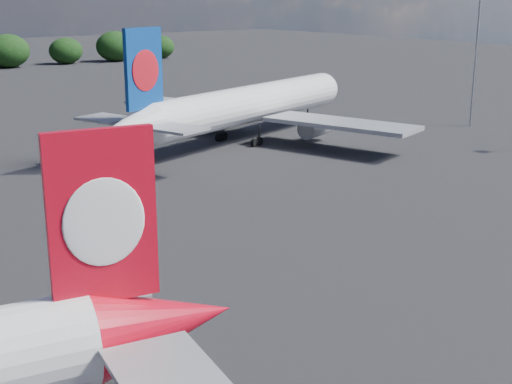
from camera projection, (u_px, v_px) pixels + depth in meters
china_southern_airliner at (242, 107)px, 98.56m from camera, size 49.57×47.54×16.46m
floodlight_mast_near at (478, 33)px, 108.33m from camera, size 1.60×1.60×22.02m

